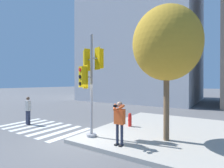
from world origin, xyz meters
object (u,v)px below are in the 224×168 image
(street_tree, at_px, (166,44))
(person_photographer, at_px, (119,119))
(traffic_signal_pole, at_px, (90,74))
(pedestrian_distant, at_px, (28,110))
(fire_hydrant, at_px, (130,120))

(street_tree, bearing_deg, person_photographer, -130.28)
(traffic_signal_pole, relative_size, pedestrian_distant, 2.70)
(traffic_signal_pole, distance_m, person_photographer, 2.49)
(person_photographer, height_order, street_tree, street_tree)
(pedestrian_distant, bearing_deg, street_tree, 8.40)
(fire_hydrant, bearing_deg, street_tree, -27.86)
(person_photographer, xyz_separation_m, pedestrian_distant, (-6.77, 0.39, -0.28))
(traffic_signal_pole, height_order, person_photographer, traffic_signal_pole)
(person_photographer, xyz_separation_m, fire_hydrant, (-1.00, 2.83, -0.65))
(pedestrian_distant, height_order, street_tree, street_tree)
(traffic_signal_pole, height_order, pedestrian_distant, traffic_signal_pole)
(pedestrian_distant, xyz_separation_m, fire_hydrant, (5.76, 2.44, -0.37))
(traffic_signal_pole, xyz_separation_m, street_tree, (3.04, 1.29, 1.21))
(person_photographer, height_order, fire_hydrant, person_photographer)
(traffic_signal_pole, distance_m, fire_hydrant, 3.59)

